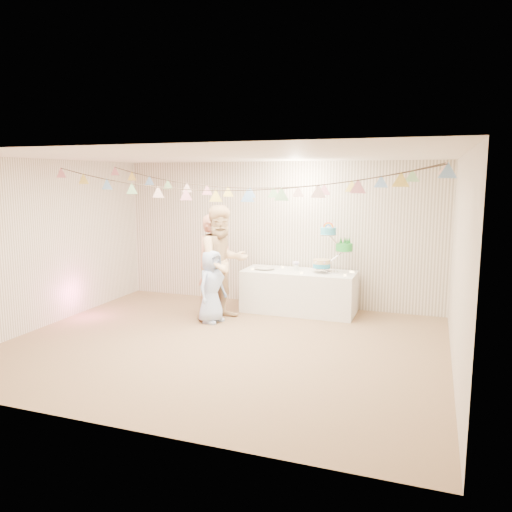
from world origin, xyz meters
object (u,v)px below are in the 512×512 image
(person_adult_b, at_px, (223,263))
(person_child, at_px, (212,286))
(table, at_px, (299,292))
(cake_stand, at_px, (332,248))
(person_adult_a, at_px, (214,265))

(person_adult_b, height_order, person_child, person_adult_b)
(table, bearing_deg, cake_stand, 5.19)
(cake_stand, height_order, person_child, cake_stand)
(table, relative_size, person_adult_b, 1.03)
(person_adult_a, xyz_separation_m, person_adult_b, (0.25, -0.21, 0.09))
(person_adult_a, distance_m, person_child, 0.55)
(table, distance_m, person_adult_b, 1.47)
(person_child, bearing_deg, person_adult_a, 34.53)
(cake_stand, distance_m, person_adult_a, 2.01)
(person_adult_b, bearing_deg, person_child, -161.94)
(cake_stand, relative_size, person_child, 0.67)
(table, distance_m, cake_stand, 0.96)
(person_adult_b, relative_size, person_child, 1.59)
(cake_stand, xyz_separation_m, person_adult_b, (-1.63, -0.86, -0.21))
(person_adult_a, bearing_deg, person_adult_b, -98.48)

